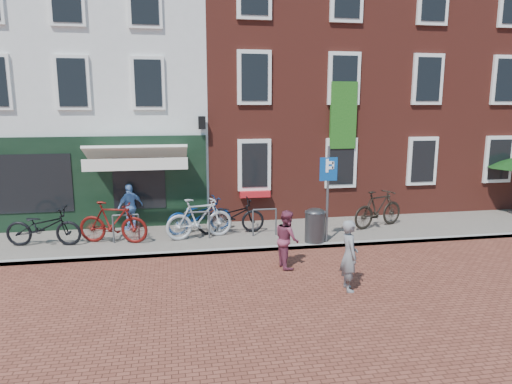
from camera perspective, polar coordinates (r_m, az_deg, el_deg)
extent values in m
plane|color=brown|center=(12.70, -0.12, -7.41)|extent=(80.00, 80.00, 0.00)
cube|color=slate|center=(14.28, 2.79, -5.14)|extent=(24.00, 3.00, 0.10)
cube|color=silver|center=(19.10, -19.31, 11.81)|extent=(8.00, 8.00, 9.00)
cube|color=maroon|center=(19.35, 2.15, 13.85)|extent=(6.00, 8.00, 10.00)
cube|color=maroon|center=(21.44, 18.45, 13.02)|extent=(6.00, 8.00, 10.00)
cylinder|color=#3A393C|center=(13.24, 7.29, -4.35)|extent=(0.57, 0.57, 0.86)
ellipsoid|color=#3A393C|center=(13.12, 7.34, -2.28)|extent=(0.57, 0.57, 0.26)
cylinder|color=#4C4C4F|center=(13.08, 8.83, -0.35)|extent=(0.07, 0.07, 2.74)
cube|color=#0C438D|center=(12.94, 8.95, 2.81)|extent=(0.50, 0.04, 0.65)
imported|color=slate|center=(10.18, 11.44, -7.69)|extent=(0.40, 0.59, 1.56)
imported|color=brown|center=(11.40, 3.85, -5.80)|extent=(0.61, 0.75, 1.43)
imported|color=#75A4E6|center=(14.88, -15.27, -1.78)|extent=(0.90, 0.78, 1.46)
imported|color=black|center=(14.07, -24.77, -3.91)|extent=(2.12, 0.98, 1.08)
imported|color=#580E0B|center=(13.62, -17.25, -3.60)|extent=(2.06, 1.06, 1.19)
imported|color=navy|center=(14.19, -7.02, -2.86)|extent=(2.16, 1.24, 1.08)
imported|color=#B2B2B5|center=(13.55, -7.00, -3.25)|extent=(2.06, 0.98, 1.19)
imported|color=black|center=(13.99, -3.13, -2.99)|extent=(2.08, 0.80, 1.08)
imported|color=black|center=(15.18, 14.88, -2.02)|extent=(2.06, 1.22, 1.19)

